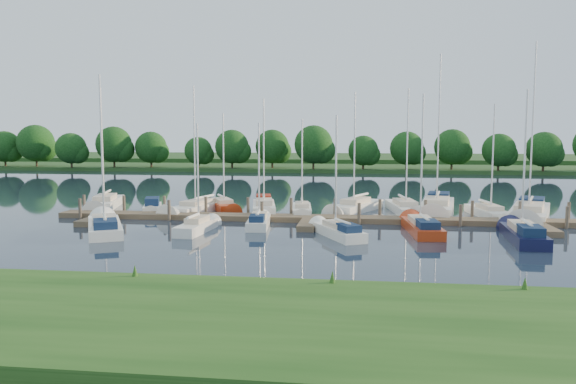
# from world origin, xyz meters

# --- Properties ---
(ground) EXTENTS (260.00, 260.00, 0.00)m
(ground) POSITION_xyz_m (0.00, 0.00, 0.00)
(ground) COLOR #1B2736
(ground) RESTS_ON ground
(near_bank) EXTENTS (90.00, 10.00, 0.50)m
(near_bank) POSITION_xyz_m (0.00, -16.00, 0.25)
(near_bank) COLOR #1A4313
(near_bank) RESTS_ON ground
(dock) EXTENTS (40.00, 6.00, 0.40)m
(dock) POSITION_xyz_m (0.00, 7.31, 0.20)
(dock) COLOR brown
(dock) RESTS_ON ground
(mooring_pilings) EXTENTS (38.24, 2.84, 2.00)m
(mooring_pilings) POSITION_xyz_m (0.00, 8.43, 0.60)
(mooring_pilings) COLOR #473D33
(mooring_pilings) RESTS_ON ground
(far_shore) EXTENTS (180.00, 30.00, 0.60)m
(far_shore) POSITION_xyz_m (0.00, 75.00, 0.30)
(far_shore) COLOR #21461B
(far_shore) RESTS_ON ground
(distant_hill) EXTENTS (220.00, 40.00, 1.40)m
(distant_hill) POSITION_xyz_m (0.00, 100.00, 0.70)
(distant_hill) COLOR #2D5123
(distant_hill) RESTS_ON ground
(treeline) EXTENTS (145.80, 8.93, 8.17)m
(treeline) POSITION_xyz_m (3.23, 62.54, 3.99)
(treeline) COLOR #38281C
(treeline) RESTS_ON ground
(sailboat_n_0) EXTENTS (3.84, 8.75, 11.10)m
(sailboat_n_0) POSITION_xyz_m (-19.07, 13.24, 0.28)
(sailboat_n_0) COLOR white
(sailboat_n_0) RESTS_ON ground
(motorboat) EXTENTS (2.65, 4.95, 1.48)m
(motorboat) POSITION_xyz_m (-13.93, 11.36, 0.32)
(motorboat) COLOR white
(motorboat) RESTS_ON ground
(sailboat_n_2) EXTENTS (3.93, 8.74, 10.94)m
(sailboat_n_2) POSITION_xyz_m (-10.11, 11.72, 0.27)
(sailboat_n_2) COLOR white
(sailboat_n_2) RESTS_ON ground
(sailboat_n_3) EXTENTS (4.12, 6.58, 8.73)m
(sailboat_n_3) POSITION_xyz_m (-8.21, 13.39, 0.27)
(sailboat_n_3) COLOR #B03010
(sailboat_n_3) RESTS_ON ground
(sailboat_n_4) EXTENTS (2.99, 7.78, 9.94)m
(sailboat_n_4) POSITION_xyz_m (-4.44, 12.37, 0.33)
(sailboat_n_4) COLOR white
(sailboat_n_4) RESTS_ON ground
(sailboat_n_5) EXTENTS (2.08, 6.34, 8.13)m
(sailboat_n_5) POSITION_xyz_m (-1.10, 11.49, 0.27)
(sailboat_n_5) COLOR white
(sailboat_n_5) RESTS_ON ground
(sailboat_n_6) EXTENTS (4.73, 7.96, 10.50)m
(sailboat_n_6) POSITION_xyz_m (3.25, 13.55, 0.28)
(sailboat_n_6) COLOR white
(sailboat_n_6) RESTS_ON ground
(sailboat_n_7) EXTENTS (2.99, 8.54, 10.74)m
(sailboat_n_7) POSITION_xyz_m (7.45, 13.58, 0.27)
(sailboat_n_7) COLOR white
(sailboat_n_7) RESTS_ON ground
(sailboat_n_8) EXTENTS (4.16, 10.91, 13.62)m
(sailboat_n_8) POSITION_xyz_m (10.13, 14.22, 0.34)
(sailboat_n_8) COLOR white
(sailboat_n_8) RESTS_ON ground
(sailboat_n_9) EXTENTS (2.71, 7.35, 9.29)m
(sailboat_n_9) POSITION_xyz_m (13.93, 11.85, 0.27)
(sailboat_n_9) COLOR white
(sailboat_n_9) RESTS_ON ground
(sailboat_n_10) EXTENTS (5.64, 11.16, 14.07)m
(sailboat_n_10) POSITION_xyz_m (16.83, 11.46, 0.33)
(sailboat_n_10) COLOR white
(sailboat_n_10) RESTS_ON ground
(sailboat_s_0) EXTENTS (5.29, 8.39, 10.93)m
(sailboat_s_0) POSITION_xyz_m (-13.55, 1.55, 0.31)
(sailboat_s_0) COLOR white
(sailboat_s_0) RESTS_ON ground
(sailboat_s_1) EXTENTS (1.77, 5.86, 7.69)m
(sailboat_s_1) POSITION_xyz_m (-7.26, 2.29, 0.28)
(sailboat_s_1) COLOR white
(sailboat_s_1) RESTS_ON ground
(sailboat_s_2) EXTENTS (1.92, 5.99, 7.72)m
(sailboat_s_2) POSITION_xyz_m (-3.53, 5.05, 0.31)
(sailboat_s_2) COLOR white
(sailboat_s_2) RESTS_ON ground
(sailboat_s_3) EXTENTS (3.78, 6.11, 8.14)m
(sailboat_s_3) POSITION_xyz_m (2.26, 1.71, 0.31)
(sailboat_s_3) COLOR white
(sailboat_s_3) RESTS_ON ground
(sailboat_s_4) EXTENTS (2.35, 7.61, 9.65)m
(sailboat_s_4) POSITION_xyz_m (7.79, 4.06, 0.31)
(sailboat_s_4) COLOR #B03010
(sailboat_s_4) RESTS_ON ground
(sailboat_s_5) EXTENTS (2.17, 7.57, 9.75)m
(sailboat_s_5) POSITION_xyz_m (13.73, 1.78, 0.33)
(sailboat_s_5) COLOR black
(sailboat_s_5) RESTS_ON ground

